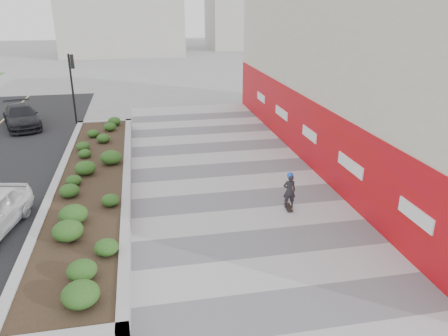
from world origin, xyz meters
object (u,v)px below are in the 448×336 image
(skateboarder, at_px, (289,191))
(car_dark, at_px, (21,116))
(traffic_signal_near, at_px, (72,79))
(planter, at_px, (92,181))

(skateboarder, relative_size, car_dark, 0.32)
(traffic_signal_near, xyz_separation_m, car_dark, (-3.16, -0.05, -2.11))
(traffic_signal_near, xyz_separation_m, skateboarder, (8.85, -13.60, -2.03))
(planter, height_order, traffic_signal_near, traffic_signal_near)
(planter, xyz_separation_m, traffic_signal_near, (-1.73, 10.50, 2.34))
(planter, distance_m, car_dark, 11.54)
(skateboarder, height_order, car_dark, skateboarder)
(planter, relative_size, skateboarder, 12.55)
(skateboarder, bearing_deg, planter, 164.64)
(planter, xyz_separation_m, skateboarder, (7.12, -3.10, 0.31))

